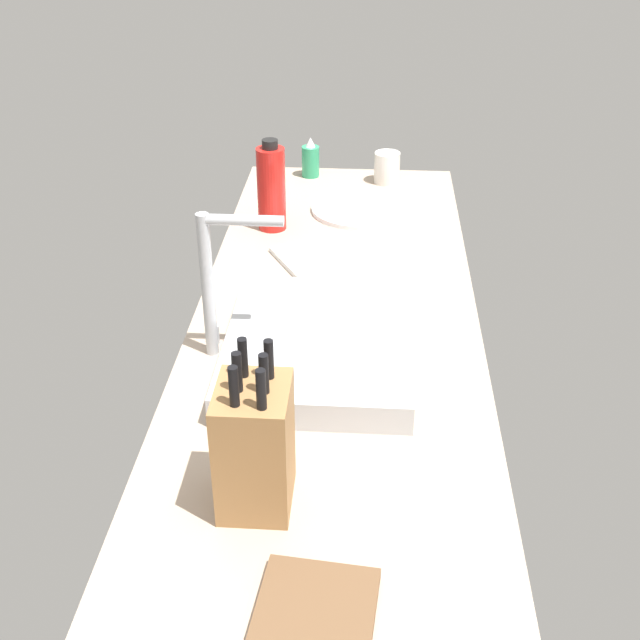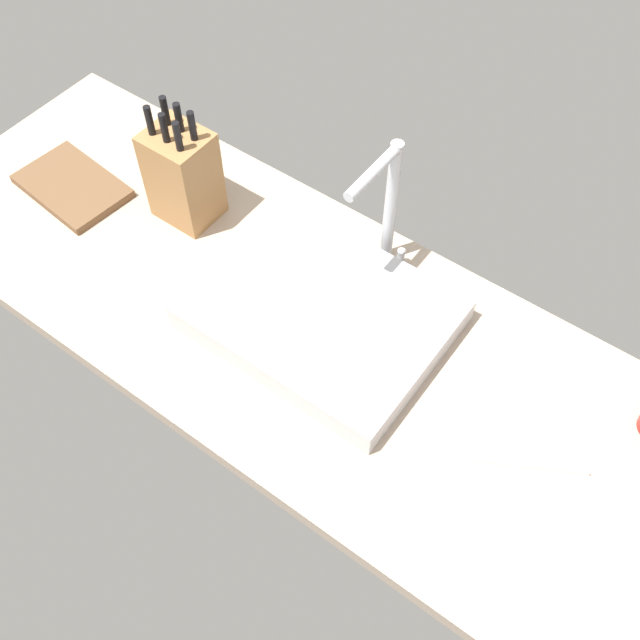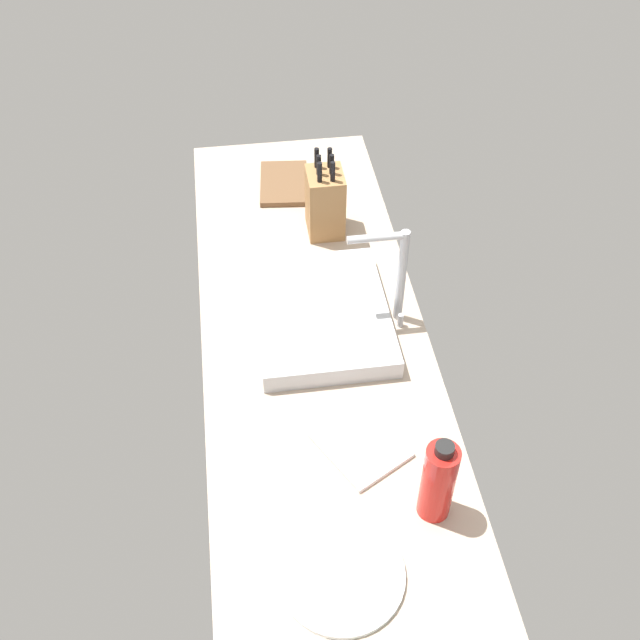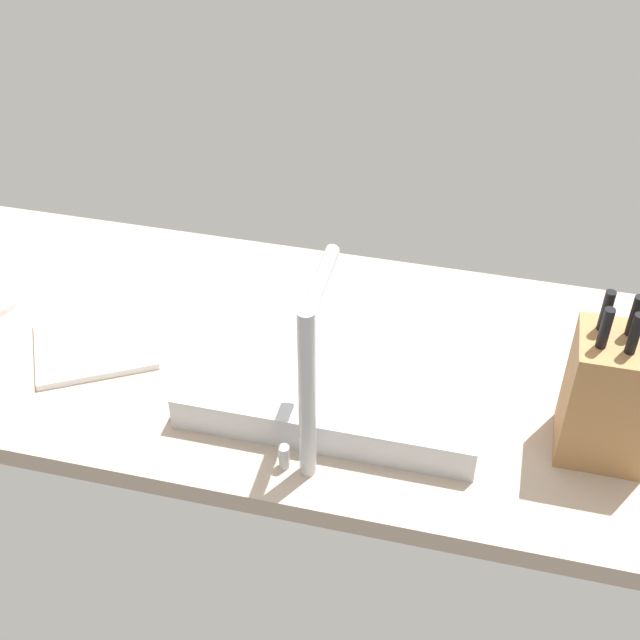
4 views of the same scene
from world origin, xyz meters
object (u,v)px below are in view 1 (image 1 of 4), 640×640
object	(u,v)px
knife_block	(255,445)
dish_towel	(317,259)
sink_basin	(319,346)
dinner_plate	(360,209)
coffee_mug	(387,168)
water_bottle	(271,188)
soap_bottle	(311,160)
cutting_board	(310,638)
faucet	(216,273)

from	to	relation	value
knife_block	dish_towel	xyz separation A→B (cm)	(80.64, -3.24, -9.94)
sink_basin	dish_towel	world-z (taller)	sink_basin
dinner_plate	coffee_mug	world-z (taller)	coffee_mug
knife_block	water_bottle	size ratio (longest dim) A/B	1.14
water_bottle	dish_towel	distance (cm)	24.43
coffee_mug	soap_bottle	bearing A→B (deg)	81.13
sink_basin	knife_block	bearing A→B (deg)	170.45
soap_bottle	dinner_plate	bearing A→B (deg)	-148.66
cutting_board	coffee_mug	bearing A→B (deg)	-3.57
soap_bottle	coffee_mug	distance (cm)	22.61
knife_block	dinner_plate	distance (cm)	112.40
cutting_board	dinner_plate	size ratio (longest dim) A/B	0.90
water_bottle	dish_towel	world-z (taller)	water_bottle
faucet	coffee_mug	distance (cm)	98.92
dinner_plate	knife_block	bearing A→B (deg)	173.50
water_bottle	dinner_plate	bearing A→B (deg)	-60.64
dinner_plate	sink_basin	bearing A→B (deg)	175.18
knife_block	dish_towel	bearing A→B (deg)	-2.36
sink_basin	cutting_board	bearing A→B (deg)	-176.97
sink_basin	dish_towel	distance (cm)	41.58
sink_basin	knife_block	xyz separation A→B (cm)	(-39.26, 6.60, 7.75)
cutting_board	water_bottle	distance (cm)	125.58
soap_bottle	coffee_mug	bearing A→B (deg)	-98.87
dish_towel	coffee_mug	distance (cm)	54.76
dinner_plate	cutting_board	bearing A→B (deg)	178.87
knife_block	dinner_plate	world-z (taller)	knife_block
dish_towel	coffee_mug	xyz separation A→B (cm)	(52.04, -16.59, 3.85)
cutting_board	dish_towel	bearing A→B (deg)	3.66
knife_block	coffee_mug	xyz separation A→B (cm)	(132.68, -19.83, -6.10)
sink_basin	water_bottle	world-z (taller)	water_bottle
soap_bottle	water_bottle	distance (cm)	38.42
cutting_board	dinner_plate	bearing A→B (deg)	-1.13
soap_bottle	dish_towel	bearing A→B (deg)	-174.10
knife_block	soap_bottle	bearing A→B (deg)	0.99
faucet	dish_towel	size ratio (longest dim) A/B	1.53
knife_block	soap_bottle	size ratio (longest dim) A/B	2.26
cutting_board	water_bottle	bearing A→B (deg)	8.90
faucet	knife_block	xyz separation A→B (cm)	(-40.04, -12.34, -6.91)
sink_basin	soap_bottle	distance (cm)	97.36
knife_block	coffee_mug	size ratio (longest dim) A/B	2.99
sink_basin	dinner_plate	xyz separation A→B (cm)	(71.99, -6.07, -2.19)
cutting_board	coffee_mug	xyz separation A→B (cm)	(157.52, -9.84, 3.55)
knife_block	cutting_board	distance (cm)	28.46
cutting_board	faucet	bearing A→B (deg)	18.99
soap_bottle	dish_towel	world-z (taller)	soap_bottle
knife_block	coffee_mug	world-z (taller)	knife_block
knife_block	cutting_board	world-z (taller)	knife_block
dinner_plate	dish_towel	distance (cm)	32.03
water_bottle	coffee_mug	world-z (taller)	water_bottle
soap_bottle	water_bottle	world-z (taller)	water_bottle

